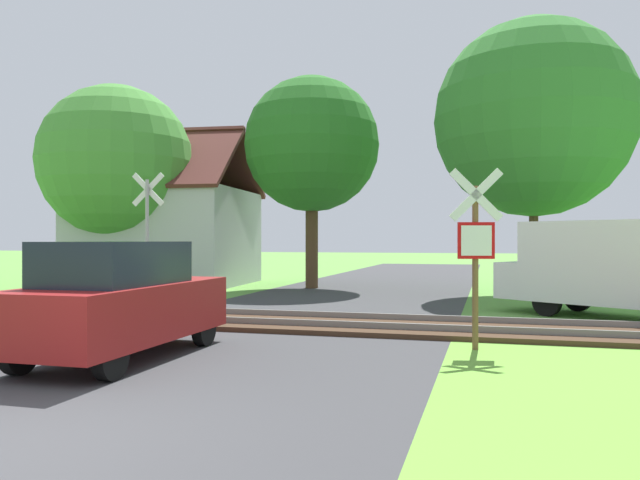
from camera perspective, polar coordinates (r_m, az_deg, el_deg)
name	(u,v)px	position (r m, az deg, el deg)	size (l,w,h in m)	color
road_asphalt	(114,395)	(7.81, -18.30, -13.34)	(7.07, 80.00, 0.01)	#38383A
rail_track	(285,322)	(13.36, -3.23, -7.50)	(60.00, 2.60, 0.22)	#422D1E
stop_sign_near	(476,247)	(10.51, 14.05, -0.61)	(0.86, 0.22, 2.98)	brown
crossing_sign_far	(147,231)	(16.67, -15.51, 0.83)	(0.87, 0.17, 3.54)	#9E9EA5
house	(169,233)	(25.81, -13.66, 0.63)	(6.90, 7.03, 6.29)	#B7B7BC
tree_left	(116,162)	(24.50, -18.16, 6.80)	(5.66, 5.66, 7.53)	#513823
tree_center	(312,145)	(23.46, -0.76, 8.69)	(5.03, 5.03, 7.87)	#513823
tree_right	(534,118)	(21.24, 18.95, 10.47)	(6.26, 6.26, 8.79)	#513823
mail_truck	(615,265)	(15.80, 25.39, -2.04)	(5.12, 4.23, 2.24)	white
parked_car	(121,300)	(9.93, -17.77, -5.26)	(1.66, 4.01, 1.78)	maroon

